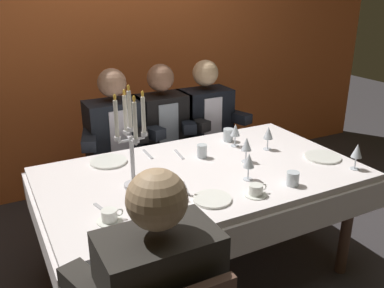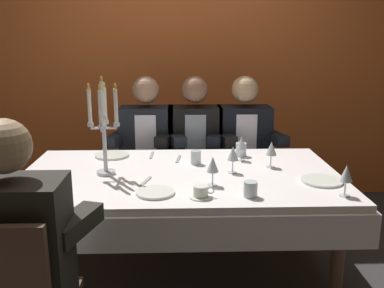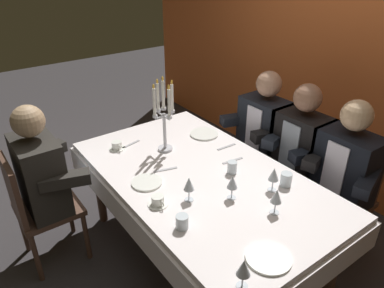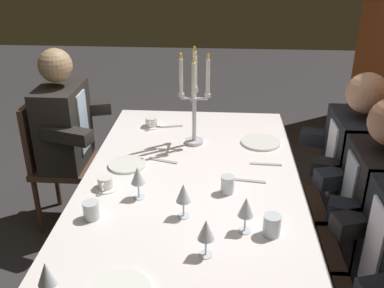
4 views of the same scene
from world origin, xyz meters
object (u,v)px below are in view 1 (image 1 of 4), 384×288
Objects in this scene: water_tumbler_2 at (228,135)px; seated_diner_2 at (161,127)px; candelabra at (131,141)px; seated_diner_1 at (115,135)px; wine_glass_1 at (249,161)px; coffee_cup_0 at (110,216)px; wine_glass_2 at (357,151)px; seated_diner_3 at (204,120)px; dinner_plate_1 at (323,157)px; dinner_plate_0 at (109,162)px; water_tumbler_1 at (202,151)px; coffee_cup_1 at (256,191)px; dining_table at (202,188)px; wine_glass_0 at (235,131)px; dinner_plate_2 at (212,199)px; wine_glass_4 at (268,133)px; wine_glass_3 at (246,145)px; water_tumbler_0 at (293,179)px.

water_tumbler_2 is 0.07× the size of seated_diner_2.
candelabra reaches higher than seated_diner_1.
coffee_cup_0 is (-0.85, -0.07, -0.09)m from wine_glass_1.
seated_diner_1 is at bearing 130.32° from wine_glass_2.
seated_diner_1 is at bearing 180.00° from seated_diner_3.
wine_glass_1 is 0.69m from wine_glass_2.
dinner_plate_0 is at bearing 155.42° from dinner_plate_1.
wine_glass_2 is 0.95m from water_tumbler_1.
seated_diner_2 is (0.02, 1.29, -0.03)m from coffee_cup_1.
dinner_plate_1 is at bearing 101.72° from wine_glass_2.
wine_glass_0 is at bearing 32.22° from dining_table.
wine_glass_0 is 0.32m from water_tumbler_1.
wine_glass_1 is 1.00× the size of wine_glass_2.
coffee_cup_0 is 0.11× the size of seated_diner_1.
water_tumbler_1 is (0.57, -0.20, 0.04)m from dinner_plate_0.
seated_diner_3 is at bearing 62.37° from dinner_plate_2.
dinner_plate_0 is 1.08m from wine_glass_4.
water_tumbler_2 is 0.86m from seated_diner_1.
wine_glass_3 is at bearing -42.15° from water_tumbler_1.
seated_diner_3 is (-0.28, 1.08, -0.01)m from dinner_plate_1.
water_tumbler_0 is 0.64m from water_tumbler_1.
wine_glass_3 is at bearing -1.37° from dining_table.
wine_glass_3 is (-0.48, 0.18, 0.11)m from dinner_plate_1.
coffee_cup_1 is (-0.74, 0.00, -0.09)m from wine_glass_2.
water_tumbler_0 is 0.06× the size of seated_diner_1.
seated_diner_2 is (-0.28, 0.63, -0.12)m from wine_glass_0.
wine_glass_1 is 1.00× the size of wine_glass_3.
wine_glass_0 is at bearing 13.18° from water_tumbler_1.
dinner_plate_1 reaches higher than dining_table.
wine_glass_4 is 2.04× the size of water_tumbler_0.
dining_table is at bearing 104.54° from coffee_cup_1.
seated_diner_1 is at bearing 122.76° from wine_glass_3.
seated_diner_1 and seated_diner_3 have the same top height.
candelabra is (-0.44, -0.01, 0.39)m from dining_table.
wine_glass_4 is (1.03, -0.29, 0.11)m from dinner_plate_0.
coffee_cup_1 is 0.11× the size of seated_diner_3.
dinner_plate_2 is at bearing -170.34° from dinner_plate_1.
water_tumbler_2 is at bearing 40.95° from dining_table.
wine_glass_2 is 1.79× the size of water_tumbler_2.
water_tumbler_0 is at bearing -97.01° from seated_diner_3.
candelabra is 2.49× the size of dinner_plate_0.
water_tumbler_1 reaches higher than dinner_plate_0.
coffee_cup_0 is (-1.46, -0.11, 0.02)m from dinner_plate_1.
wine_glass_3 reaches higher than water_tumbler_2.
dinner_plate_1 is 0.25m from wine_glass_2.
wine_glass_3 is at bearing 0.13° from candelabra.
coffee_cup_0 is at bearing -123.67° from seated_diner_2.
seated_diner_1 reaches higher than wine_glass_2.
dinner_plate_2 is at bearing -65.56° from dinner_plate_0.
wine_glass_3 is 0.41m from water_tumbler_0.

